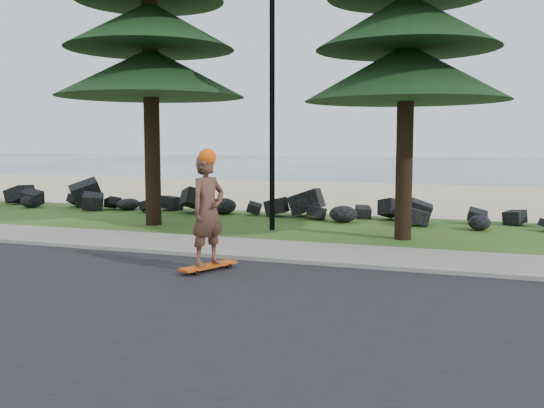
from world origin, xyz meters
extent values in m
plane|color=#28551A|center=(0.00, 0.00, 0.00)|extent=(160.00, 160.00, 0.00)
cube|color=black|center=(0.00, -4.50, 0.01)|extent=(160.00, 7.00, 0.02)
cube|color=gray|center=(0.00, -0.90, 0.05)|extent=(160.00, 0.20, 0.10)
cube|color=gray|center=(0.00, 0.20, 0.04)|extent=(160.00, 2.00, 0.08)
cube|color=beige|center=(0.00, 14.50, 0.01)|extent=(160.00, 15.00, 0.01)
cube|color=#3A556F|center=(0.00, 51.00, 0.00)|extent=(160.00, 58.00, 0.01)
cylinder|color=black|center=(0.00, 3.20, 4.00)|extent=(0.14, 0.14, 8.00)
cube|color=#D3460C|center=(0.69, -2.13, 0.11)|extent=(0.73, 1.21, 0.04)
imported|color=brown|center=(0.69, -2.13, 1.12)|extent=(0.72, 0.85, 1.98)
sphere|color=#FE560E|center=(0.69, -2.13, 2.08)|extent=(0.32, 0.32, 0.32)
camera|label=1|loc=(5.42, -11.88, 2.36)|focal=40.00mm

